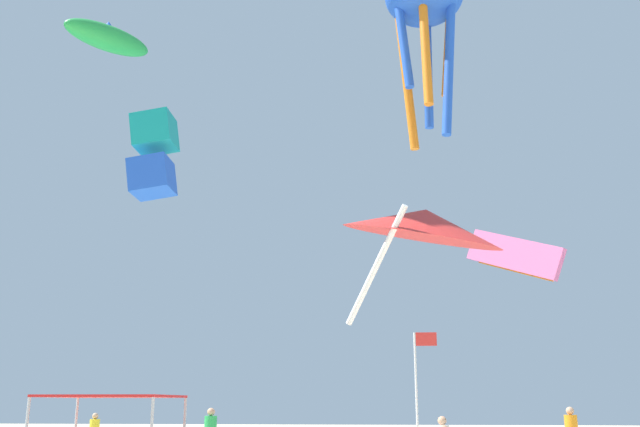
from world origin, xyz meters
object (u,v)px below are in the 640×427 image
canopy_tent (113,400)px  kite_inflatable_green (107,38)px  kite_box_teal (153,155)px  banner_flag (419,392)px  kite_octopus_blue (424,5)px  kite_parafoil_pink (514,255)px  kite_delta_red (424,224)px

canopy_tent → kite_inflatable_green: (-7.13, 13.92, 17.96)m
canopy_tent → kite_box_teal: kite_box_teal is taller
banner_flag → kite_octopus_blue: (0.98, 6.38, 15.08)m
canopy_tent → banner_flag: size_ratio=0.79×
kite_parafoil_pink → kite_delta_red: size_ratio=0.60×
canopy_tent → kite_delta_red: kite_delta_red is taller
kite_inflatable_green → kite_delta_red: bearing=-82.6°
canopy_tent → kite_delta_red: 10.01m
kite_delta_red → kite_inflatable_green: bearing=98.5°
banner_flag → kite_inflatable_green: 26.18m
kite_parafoil_pink → kite_octopus_blue: bearing=-75.7°
canopy_tent → banner_flag: 7.75m
kite_parafoil_pink → kite_octopus_blue: 12.33m
kite_octopus_blue → kite_box_teal: bearing=-27.8°
kite_inflatable_green → kite_box_teal: bearing=-96.1°
banner_flag → kite_parafoil_pink: 16.28m
canopy_tent → kite_octopus_blue: kite_octopus_blue is taller
banner_flag → kite_inflatable_green: (-14.73, 12.38, 17.75)m
kite_inflatable_green → kite_delta_red: size_ratio=0.62×
banner_flag → canopy_tent: bearing=-168.5°
kite_delta_red → kite_parafoil_pink: bearing=22.7°
kite_parafoil_pink → kite_delta_red: (-4.75, -12.37, -1.48)m
banner_flag → kite_parafoil_pink: size_ratio=0.94×
kite_parafoil_pink → kite_inflatable_green: size_ratio=0.96×
kite_inflatable_green → kite_parafoil_pink: bearing=-42.5°
kite_parafoil_pink → canopy_tent: bearing=-86.5°
banner_flag → kite_octopus_blue: kite_octopus_blue is taller
canopy_tent → kite_delta_red: bearing=22.1°
canopy_tent → kite_parafoil_pink: size_ratio=0.74×
kite_octopus_blue → kite_inflatable_green: size_ratio=1.74×
kite_box_teal → kite_parafoil_pink: size_ratio=0.85×
kite_parafoil_pink → kite_octopus_blue: (-4.15, -7.69, 8.69)m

